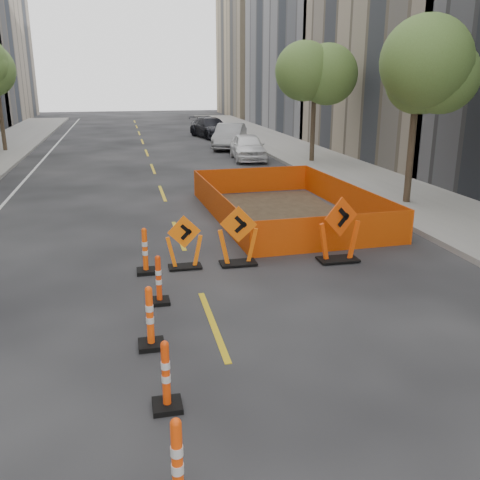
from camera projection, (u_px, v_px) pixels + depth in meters
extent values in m
plane|color=black|center=(270.00, 471.00, 6.29)|extent=(140.00, 140.00, 0.00)
cube|color=gray|center=(421.00, 203.00, 19.32)|extent=(4.00, 90.00, 0.15)
cube|color=gray|center=(451.00, 29.00, 29.95)|extent=(12.00, 16.00, 14.00)
cube|color=gray|center=(340.00, 7.00, 44.38)|extent=(12.00, 18.00, 20.00)
cube|color=tan|center=(277.00, 44.00, 62.14)|extent=(12.00, 14.00, 16.00)
cylinder|color=#382B1E|center=(2.00, 126.00, 32.10)|extent=(0.24, 0.24, 3.15)
cylinder|color=#382B1E|center=(410.00, 162.00, 18.76)|extent=(0.24, 0.24, 3.15)
sphere|color=#527130|center=(418.00, 73.00, 17.88)|extent=(2.80, 2.80, 2.80)
cylinder|color=#382B1E|center=(313.00, 133.00, 28.09)|extent=(0.24, 0.24, 3.15)
sphere|color=#527130|center=(315.00, 74.00, 27.22)|extent=(2.80, 2.80, 2.80)
imported|color=white|center=(248.00, 147.00, 29.53)|extent=(2.06, 4.35, 1.44)
imported|color=gray|center=(230.00, 136.00, 34.24)|extent=(3.15, 4.99, 1.55)
imported|color=black|center=(211.00, 128.00, 40.34)|extent=(3.10, 5.43, 1.48)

